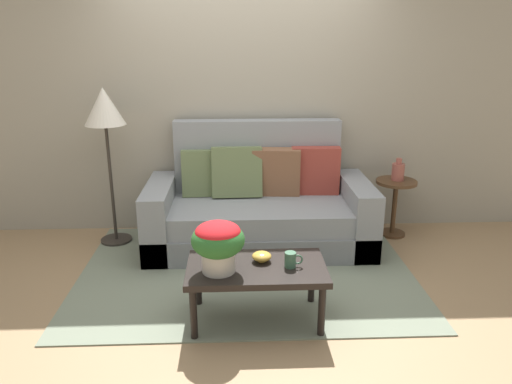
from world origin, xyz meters
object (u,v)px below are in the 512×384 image
coffee_table (256,272)px  floor_lamp (105,116)px  coffee_mug (291,260)px  potted_plant (218,241)px  table_vase (398,171)px  side_table (395,198)px  snack_bowl (262,256)px  couch (259,208)px

coffee_table → floor_lamp: size_ratio=0.64×
coffee_mug → coffee_table: bearing=173.0°
coffee_table → coffee_mug: 0.25m
potted_plant → table_vase: size_ratio=1.61×
coffee_table → side_table: side_table is taller
floor_lamp → snack_bowl: size_ratio=10.90×
couch → table_vase: bearing=6.1°
potted_plant → coffee_mug: bearing=4.9°
coffee_table → snack_bowl: snack_bowl is taller
coffee_mug → couch: bearing=96.2°
table_vase → potted_plant: bearing=-137.4°
table_vase → floor_lamp: bearing=-178.6°
floor_lamp → snack_bowl: (1.32, -1.35, -0.76)m
coffee_table → couch: bearing=86.5°
couch → potted_plant: 1.47m
potted_plant → table_vase: 2.28m
coffee_mug → side_table: bearing=51.5°
coffee_table → table_vase: 2.07m
floor_lamp → snack_bowl: bearing=-45.5°
coffee_table → potted_plant: 0.37m
coffee_mug → snack_bowl: 0.21m
couch → side_table: couch is taller
couch → side_table: bearing=5.6°
side_table → potted_plant: (-1.67, -1.53, 0.24)m
coffee_mug → table_vase: table_vase is taller
side_table → coffee_mug: 1.91m
couch → coffee_mug: couch is taller
side_table → coffee_mug: size_ratio=4.53×
floor_lamp → coffee_mug: (1.51, -1.44, -0.75)m
coffee_table → coffee_mug: size_ratio=7.56×
floor_lamp → couch: bearing=-3.2°
coffee_table → potted_plant: size_ratio=2.70×
side_table → snack_bowl: side_table is taller
side_table → floor_lamp: bearing=-178.9°
side_table → couch: bearing=-174.4°
side_table → snack_bowl: bearing=-134.6°
couch → potted_plant: bearing=-103.3°
potted_plant → snack_bowl: size_ratio=2.59×
couch → floor_lamp: 1.62m
floor_lamp → coffee_mug: floor_lamp is taller
coffee_mug → potted_plant: bearing=-175.1°
potted_plant → snack_bowl: 0.36m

